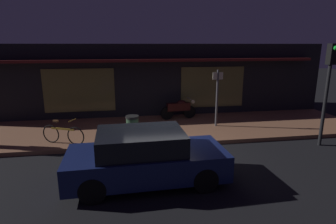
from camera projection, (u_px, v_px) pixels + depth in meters
ground_plane at (164, 159)px, 8.79m from camera, size 60.00×60.00×0.00m
sidewalk_slab at (153, 129)px, 11.65m from camera, size 18.00×4.00×0.15m
storefront_building at (146, 79)px, 14.48m from camera, size 18.00×3.30×3.60m
motorcycle at (179, 108)px, 12.91m from camera, size 1.70×0.55×0.97m
bicycle_parked at (63, 134)px, 9.64m from camera, size 1.53×0.73×0.91m
sign_post at (217, 95)px, 11.57m from camera, size 0.44×0.09×2.40m
trash_bin at (133, 128)px, 9.95m from camera, size 0.48×0.48×0.93m
traffic_light_pole at (329, 77)px, 9.43m from camera, size 0.24×0.33×3.60m
parked_car_near at (145, 157)px, 7.18m from camera, size 4.14×1.86×1.42m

